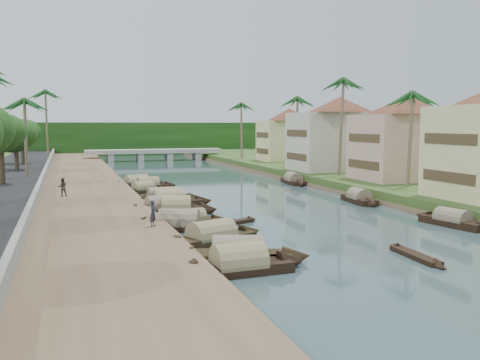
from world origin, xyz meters
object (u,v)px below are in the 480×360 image
object	(u,v)px
sampan_0	(238,255)
sampan_1	(239,265)
bridge	(154,153)
person_near	(153,213)

from	to	relation	value
sampan_0	sampan_1	bearing A→B (deg)	-88.26
bridge	sampan_0	xyz separation A→B (m)	(-8.68, -83.42, -1.31)
bridge	person_near	xyz separation A→B (m)	(-12.16, -75.72, -0.03)
sampan_1	person_near	bearing A→B (deg)	102.61
bridge	sampan_0	world-z (taller)	bridge
sampan_0	person_near	world-z (taller)	person_near
sampan_0	person_near	size ratio (longest dim) A/B	4.68
sampan_1	person_near	xyz separation A→B (m)	(-2.83, 9.86, 1.27)
bridge	sampan_1	size ratio (longest dim) A/B	3.57
sampan_0	sampan_1	world-z (taller)	sampan_1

